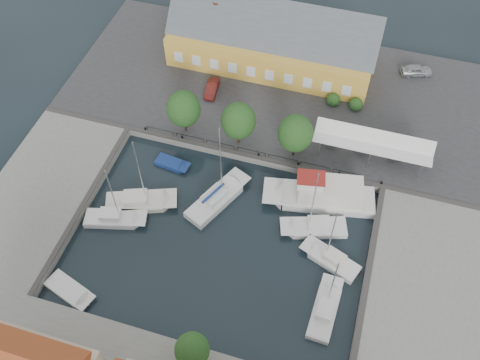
{
  "coord_description": "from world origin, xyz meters",
  "views": [
    {
      "loc": [
        10.99,
        -30.47,
        51.28
      ],
      "look_at": [
        0.0,
        6.0,
        1.5
      ],
      "focal_mm": 40.0,
      "sensor_mm": 36.0,
      "label": 1
    }
  ],
  "objects_px": {
    "car_silver": "(417,70)",
    "launch_nw": "(172,164)",
    "west_boat_b": "(140,202)",
    "west_boat_c": "(114,219)",
    "launch_sw": "(70,291)",
    "east_boat_b": "(331,260)",
    "trawler": "(324,195)",
    "center_sailboat": "(217,199)",
    "car_red": "(212,88)",
    "warehouse": "(269,40)",
    "east_boat_c": "(325,310)",
    "east_boat_a": "(315,228)",
    "tent_canopy": "(373,141)"
  },
  "relations": [
    {
      "from": "warehouse",
      "to": "trawler",
      "type": "bearing_deg",
      "value": -59.82
    },
    {
      "from": "east_boat_c",
      "to": "west_boat_b",
      "type": "height_order",
      "value": "west_boat_b"
    },
    {
      "from": "warehouse",
      "to": "car_red",
      "type": "bearing_deg",
      "value": -122.28
    },
    {
      "from": "trawler",
      "to": "east_boat_a",
      "type": "xyz_separation_m",
      "value": [
        -0.03,
        -4.18,
        -0.75
      ]
    },
    {
      "from": "car_red",
      "to": "launch_nw",
      "type": "distance_m",
      "value": 12.87
    },
    {
      "from": "car_silver",
      "to": "car_red",
      "type": "height_order",
      "value": "car_silver"
    },
    {
      "from": "west_boat_c",
      "to": "launch_nw",
      "type": "relative_size",
      "value": 2.14
    },
    {
      "from": "tent_canopy",
      "to": "center_sailboat",
      "type": "distance_m",
      "value": 19.81
    },
    {
      "from": "car_red",
      "to": "west_boat_b",
      "type": "distance_m",
      "value": 19.52
    },
    {
      "from": "west_boat_b",
      "to": "west_boat_c",
      "type": "relative_size",
      "value": 1.16
    },
    {
      "from": "center_sailboat",
      "to": "east_boat_c",
      "type": "bearing_deg",
      "value": -33.8
    },
    {
      "from": "east_boat_a",
      "to": "east_boat_c",
      "type": "xyz_separation_m",
      "value": [
        2.96,
        -9.37,
        -0.0
      ]
    },
    {
      "from": "car_red",
      "to": "trawler",
      "type": "bearing_deg",
      "value": -41.28
    },
    {
      "from": "east_boat_b",
      "to": "launch_nw",
      "type": "bearing_deg",
      "value": 160.26
    },
    {
      "from": "warehouse",
      "to": "car_red",
      "type": "height_order",
      "value": "warehouse"
    },
    {
      "from": "launch_nw",
      "to": "east_boat_a",
      "type": "bearing_deg",
      "value": -12.39
    },
    {
      "from": "warehouse",
      "to": "west_boat_b",
      "type": "height_order",
      "value": "west_boat_b"
    },
    {
      "from": "west_boat_b",
      "to": "west_boat_c",
      "type": "xyz_separation_m",
      "value": [
        -1.81,
        -3.01,
        0.0
      ]
    },
    {
      "from": "tent_canopy",
      "to": "east_boat_a",
      "type": "distance_m",
      "value": 12.88
    },
    {
      "from": "car_red",
      "to": "center_sailboat",
      "type": "xyz_separation_m",
      "value": [
        6.05,
        -16.36,
        -1.31
      ]
    },
    {
      "from": "east_boat_b",
      "to": "west_boat_c",
      "type": "distance_m",
      "value": 24.75
    },
    {
      "from": "launch_sw",
      "to": "west_boat_b",
      "type": "bearing_deg",
      "value": 78.28
    },
    {
      "from": "car_silver",
      "to": "launch_nw",
      "type": "xyz_separation_m",
      "value": [
        -27.08,
        -24.32,
        -1.65
      ]
    },
    {
      "from": "car_red",
      "to": "west_boat_c",
      "type": "distance_m",
      "value": 22.77
    },
    {
      "from": "east_boat_a",
      "to": "tent_canopy",
      "type": "bearing_deg",
      "value": 70.24
    },
    {
      "from": "tent_canopy",
      "to": "west_boat_b",
      "type": "relative_size",
      "value": 1.23
    },
    {
      "from": "car_red",
      "to": "west_boat_b",
      "type": "relative_size",
      "value": 0.36
    },
    {
      "from": "center_sailboat",
      "to": "west_boat_c",
      "type": "bearing_deg",
      "value": -150.06
    },
    {
      "from": "east_boat_b",
      "to": "east_boat_a",
      "type": "bearing_deg",
      "value": 125.49
    },
    {
      "from": "west_boat_b",
      "to": "car_silver",
      "type": "bearing_deg",
      "value": 47.25
    },
    {
      "from": "east_boat_c",
      "to": "east_boat_b",
      "type": "bearing_deg",
      "value": 94.34
    },
    {
      "from": "east_boat_c",
      "to": "west_boat_c",
      "type": "relative_size",
      "value": 0.97
    },
    {
      "from": "car_silver",
      "to": "west_boat_b",
      "type": "distance_m",
      "value": 42.09
    },
    {
      "from": "west_boat_b",
      "to": "launch_nw",
      "type": "relative_size",
      "value": 2.48
    },
    {
      "from": "car_red",
      "to": "launch_sw",
      "type": "height_order",
      "value": "car_red"
    },
    {
      "from": "center_sailboat",
      "to": "west_boat_c",
      "type": "relative_size",
      "value": 1.26
    },
    {
      "from": "warehouse",
      "to": "east_boat_c",
      "type": "distance_m",
      "value": 38.37
    },
    {
      "from": "center_sailboat",
      "to": "west_boat_b",
      "type": "bearing_deg",
      "value": -160.94
    },
    {
      "from": "car_silver",
      "to": "west_boat_b",
      "type": "relative_size",
      "value": 0.38
    },
    {
      "from": "warehouse",
      "to": "launch_nw",
      "type": "xyz_separation_m",
      "value": [
        -6.48,
        -21.4,
        -4.34
      ]
    },
    {
      "from": "trawler",
      "to": "west_boat_c",
      "type": "height_order",
      "value": "west_boat_c"
    },
    {
      "from": "trawler",
      "to": "east_boat_b",
      "type": "height_order",
      "value": "east_boat_b"
    },
    {
      "from": "west_boat_c",
      "to": "east_boat_a",
      "type": "bearing_deg",
      "value": 13.78
    },
    {
      "from": "center_sailboat",
      "to": "warehouse",
      "type": "bearing_deg",
      "value": 91.32
    },
    {
      "from": "car_red",
      "to": "launch_sw",
      "type": "bearing_deg",
      "value": -104.97
    },
    {
      "from": "west_boat_c",
      "to": "launch_sw",
      "type": "xyz_separation_m",
      "value": [
        -0.76,
        -9.41,
        -0.17
      ]
    },
    {
      "from": "launch_sw",
      "to": "car_silver",
      "type": "bearing_deg",
      "value": 54.29
    },
    {
      "from": "east_boat_c",
      "to": "center_sailboat",
      "type": "bearing_deg",
      "value": 146.2
    },
    {
      "from": "tent_canopy",
      "to": "east_boat_b",
      "type": "xyz_separation_m",
      "value": [
        -1.68,
        -15.22,
        -3.42
      ]
    },
    {
      "from": "east_boat_b",
      "to": "car_silver",
      "type": "bearing_deg",
      "value": 79.92
    }
  ]
}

